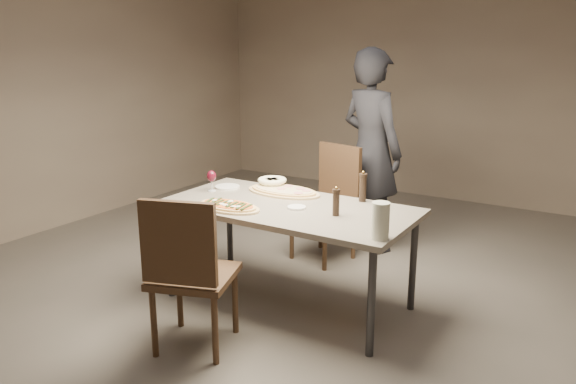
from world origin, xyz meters
The scene contains 14 objects.
room centered at (0.00, 0.00, 1.40)m, with size 7.00×7.00×7.00m.
dining_table centered at (0.00, 0.00, 0.69)m, with size 1.80×0.90×0.75m.
zucchini_pizza centered at (-0.32, -0.28, 0.77)m, with size 0.50×0.27×0.05m.
ham_pizza centered at (-0.21, 0.28, 0.77)m, with size 0.61×0.34×0.04m.
bread_basket centered at (-0.37, 0.36, 0.80)m, with size 0.23×0.23×0.08m.
oil_dish centered at (0.09, -0.03, 0.76)m, with size 0.13×0.13×0.02m.
pepper_mill_left centered at (0.41, 0.38, 0.86)m, with size 0.06×0.06×0.23m.
pepper_mill_right centered at (0.40, -0.03, 0.85)m, with size 0.05×0.05×0.20m.
carafe centered at (0.83, -0.31, 0.86)m, with size 0.11×0.11×0.22m.
wine_glass centered at (-0.72, 0.03, 0.87)m, with size 0.07×0.07×0.17m.
side_plate centered at (-0.68, 0.18, 0.76)m, with size 0.20×0.20×0.01m.
chair_near centered at (-0.15, -0.91, 0.57)m, with size 0.61×0.61×1.01m.
chair_far centered at (-0.18, 1.00, 0.56)m, with size 0.57×0.57×1.01m.
diner centered at (0.02, 1.41, 0.92)m, with size 0.67×0.44×1.84m, color black.
Camera 1 is at (2.02, -3.27, 1.87)m, focal length 35.00 mm.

